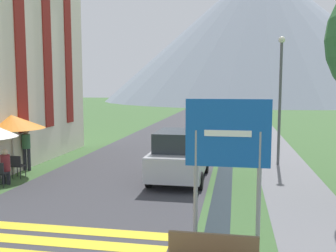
% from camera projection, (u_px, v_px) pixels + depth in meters
% --- Properties ---
extents(ground_plane, '(160.00, 160.00, 0.00)m').
position_uv_depth(ground_plane, '(210.00, 139.00, 24.03)').
color(ground_plane, '#3D6033').
extents(road, '(6.40, 60.00, 0.01)m').
position_uv_depth(road, '(190.00, 123.00, 34.26)').
color(road, '#38383D').
rests_on(road, ground_plane).
extents(footpath, '(2.20, 60.00, 0.01)m').
position_uv_depth(footpath, '(258.00, 124.00, 33.18)').
color(footpath, slate).
rests_on(footpath, ground_plane).
extents(drainage_channel, '(0.60, 60.00, 0.00)m').
position_uv_depth(drainage_channel, '(231.00, 124.00, 33.60)').
color(drainage_channel, black).
rests_on(drainage_channel, ground_plane).
extents(crosswalk_marking, '(5.44, 2.54, 0.01)m').
position_uv_depth(crosswalk_marking, '(38.00, 248.00, 7.91)').
color(crosswalk_marking, yellow).
rests_on(crosswalk_marking, ground_plane).
extents(mountain_distant, '(71.81, 71.81, 31.56)m').
position_uv_depth(mountain_distant, '(260.00, 32.00, 86.59)').
color(mountain_distant, gray).
rests_on(mountain_distant, ground_plane).
extents(road_sign, '(1.89, 0.11, 3.13)m').
position_uv_depth(road_sign, '(228.00, 146.00, 8.34)').
color(road_sign, gray).
rests_on(road_sign, ground_plane).
extents(parked_car_near, '(1.91, 3.94, 1.82)m').
position_uv_depth(parked_car_near, '(179.00, 155.00, 13.56)').
color(parked_car_near, '#B2B2B7').
rests_on(parked_car_near, ground_plane).
extents(parked_car_far, '(1.80, 3.96, 1.82)m').
position_uv_depth(parked_car_far, '(209.00, 122.00, 26.28)').
color(parked_car_far, silver).
rests_on(parked_car_far, ground_plane).
extents(cafe_chair_middle, '(0.40, 0.40, 0.85)m').
position_uv_depth(cafe_chair_middle, '(17.00, 165.00, 13.86)').
color(cafe_chair_middle, '#232328').
rests_on(cafe_chair_middle, ground_plane).
extents(cafe_chair_near_left, '(0.40, 0.40, 0.85)m').
position_uv_depth(cafe_chair_near_left, '(0.00, 172.00, 12.66)').
color(cafe_chair_near_left, '#232328').
rests_on(cafe_chair_near_left, ground_plane).
extents(cafe_umbrella_middle_orange, '(2.46, 2.46, 2.31)m').
position_uv_depth(cafe_umbrella_middle_orange, '(12.00, 122.00, 14.25)').
color(cafe_umbrella_middle_orange, '#B7B2A8').
rests_on(cafe_umbrella_middle_orange, ground_plane).
extents(person_seated_far, '(0.32, 0.32, 1.24)m').
position_uv_depth(person_seated_far, '(5.00, 165.00, 13.00)').
color(person_seated_far, '#282833').
rests_on(person_seated_far, ground_plane).
extents(person_standing_terrace, '(0.32, 0.32, 1.69)m').
position_uv_depth(person_standing_terrace, '(26.00, 147.00, 15.06)').
color(person_standing_terrace, '#282833').
rests_on(person_standing_terrace, ground_plane).
extents(streetlamp, '(0.28, 0.28, 5.49)m').
position_uv_depth(streetlamp, '(280.00, 90.00, 16.00)').
color(streetlamp, '#515156').
rests_on(streetlamp, ground_plane).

